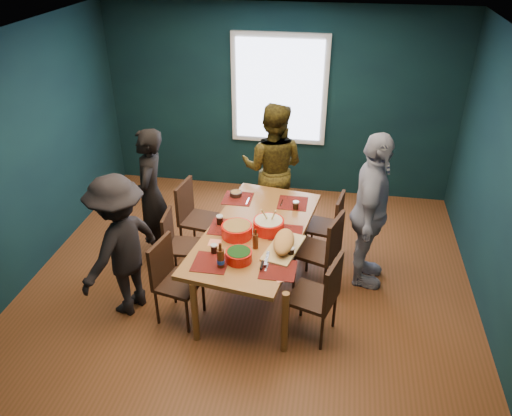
{
  "coord_description": "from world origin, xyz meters",
  "views": [
    {
      "loc": [
        0.85,
        -4.33,
        3.63
      ],
      "look_at": [
        0.08,
        0.09,
        1.01
      ],
      "focal_mm": 35.0,
      "sensor_mm": 36.0,
      "label": 1
    }
  ],
  "objects_px": {
    "person_right": "(370,212)",
    "person_far_left": "(151,195)",
    "chair_left_far": "(193,212)",
    "chair_right_far": "(330,222)",
    "chair_right_near": "(322,293)",
    "dining_table": "(256,236)",
    "chair_left_near": "(171,275)",
    "person_back": "(273,168)",
    "bowl_salad": "(237,230)",
    "chair_left_mid": "(176,240)",
    "cutting_board": "(284,243)",
    "person_near_left": "(121,246)",
    "bowl_herbs": "(239,256)",
    "bowl_dumpling": "(269,225)",
    "chair_right_mid": "(325,247)"
  },
  "relations": [
    {
      "from": "person_near_left",
      "to": "chair_right_mid",
      "type": "bearing_deg",
      "value": 130.13
    },
    {
      "from": "dining_table",
      "to": "bowl_salad",
      "type": "relative_size",
      "value": 6.54
    },
    {
      "from": "person_right",
      "to": "person_back",
      "type": "bearing_deg",
      "value": 55.23
    },
    {
      "from": "bowl_salad",
      "to": "bowl_dumpling",
      "type": "height_order",
      "value": "bowl_dumpling"
    },
    {
      "from": "bowl_salad",
      "to": "bowl_herbs",
      "type": "distance_m",
      "value": 0.44
    },
    {
      "from": "person_right",
      "to": "bowl_herbs",
      "type": "distance_m",
      "value": 1.55
    },
    {
      "from": "chair_left_mid",
      "to": "chair_right_mid",
      "type": "distance_m",
      "value": 1.67
    },
    {
      "from": "chair_right_near",
      "to": "person_far_left",
      "type": "relative_size",
      "value": 0.57
    },
    {
      "from": "person_far_left",
      "to": "person_back",
      "type": "height_order",
      "value": "person_back"
    },
    {
      "from": "bowl_salad",
      "to": "cutting_board",
      "type": "xyz_separation_m",
      "value": [
        0.51,
        -0.16,
        0.0
      ]
    },
    {
      "from": "person_near_left",
      "to": "cutting_board",
      "type": "relative_size",
      "value": 2.15
    },
    {
      "from": "chair_right_near",
      "to": "bowl_salad",
      "type": "distance_m",
      "value": 1.09
    },
    {
      "from": "person_far_left",
      "to": "bowl_salad",
      "type": "bearing_deg",
      "value": 54.88
    },
    {
      "from": "chair_right_mid",
      "to": "person_right",
      "type": "relative_size",
      "value": 0.52
    },
    {
      "from": "chair_left_near",
      "to": "bowl_salad",
      "type": "distance_m",
      "value": 0.81
    },
    {
      "from": "chair_left_near",
      "to": "chair_left_mid",
      "type": "bearing_deg",
      "value": 115.38
    },
    {
      "from": "chair_left_mid",
      "to": "person_back",
      "type": "distance_m",
      "value": 1.6
    },
    {
      "from": "person_right",
      "to": "bowl_salad",
      "type": "xyz_separation_m",
      "value": [
        -1.36,
        -0.48,
        -0.08
      ]
    },
    {
      "from": "chair_right_far",
      "to": "person_near_left",
      "type": "bearing_deg",
      "value": -138.1
    },
    {
      "from": "chair_right_near",
      "to": "dining_table",
      "type": "bearing_deg",
      "value": 156.76
    },
    {
      "from": "dining_table",
      "to": "person_back",
      "type": "bearing_deg",
      "value": 98.91
    },
    {
      "from": "chair_left_near",
      "to": "bowl_herbs",
      "type": "xyz_separation_m",
      "value": [
        0.69,
        0.05,
        0.29
      ]
    },
    {
      "from": "dining_table",
      "to": "chair_left_near",
      "type": "xyz_separation_m",
      "value": [
        -0.76,
        -0.61,
        -0.16
      ]
    },
    {
      "from": "person_right",
      "to": "bowl_dumpling",
      "type": "xyz_separation_m",
      "value": [
        -1.05,
        -0.32,
        -0.07
      ]
    },
    {
      "from": "chair_right_far",
      "to": "chair_right_near",
      "type": "height_order",
      "value": "chair_right_near"
    },
    {
      "from": "chair_left_far",
      "to": "chair_right_far",
      "type": "distance_m",
      "value": 1.66
    },
    {
      "from": "person_back",
      "to": "chair_left_far",
      "type": "bearing_deg",
      "value": 44.58
    },
    {
      "from": "chair_left_mid",
      "to": "chair_right_far",
      "type": "height_order",
      "value": "chair_right_far"
    },
    {
      "from": "chair_left_mid",
      "to": "chair_left_far",
      "type": "bearing_deg",
      "value": 80.96
    },
    {
      "from": "chair_left_mid",
      "to": "cutting_board",
      "type": "relative_size",
      "value": 1.14
    },
    {
      "from": "person_right",
      "to": "cutting_board",
      "type": "xyz_separation_m",
      "value": [
        -0.86,
        -0.63,
        -0.08
      ]
    },
    {
      "from": "person_back",
      "to": "person_right",
      "type": "relative_size",
      "value": 0.96
    },
    {
      "from": "chair_right_far",
      "to": "person_near_left",
      "type": "relative_size",
      "value": 0.55
    },
    {
      "from": "person_back",
      "to": "cutting_board",
      "type": "distance_m",
      "value": 1.65
    },
    {
      "from": "dining_table",
      "to": "chair_right_mid",
      "type": "bearing_deg",
      "value": 17.57
    },
    {
      "from": "chair_right_near",
      "to": "bowl_salad",
      "type": "relative_size",
      "value": 2.87
    },
    {
      "from": "cutting_board",
      "to": "person_right",
      "type": "bearing_deg",
      "value": 50.12
    },
    {
      "from": "cutting_board",
      "to": "chair_left_mid",
      "type": "bearing_deg",
      "value": 177.82
    },
    {
      "from": "person_right",
      "to": "person_near_left",
      "type": "distance_m",
      "value": 2.63
    },
    {
      "from": "person_back",
      "to": "cutting_board",
      "type": "relative_size",
      "value": 2.37
    },
    {
      "from": "bowl_dumpling",
      "to": "bowl_herbs",
      "type": "distance_m",
      "value": 0.61
    },
    {
      "from": "chair_left_far",
      "to": "chair_right_far",
      "type": "relative_size",
      "value": 1.08
    },
    {
      "from": "chair_right_near",
      "to": "chair_left_far",
      "type": "bearing_deg",
      "value": 160.22
    },
    {
      "from": "dining_table",
      "to": "person_near_left",
      "type": "height_order",
      "value": "person_near_left"
    },
    {
      "from": "bowl_herbs",
      "to": "chair_left_near",
      "type": "bearing_deg",
      "value": -175.92
    },
    {
      "from": "person_right",
      "to": "chair_right_far",
      "type": "bearing_deg",
      "value": 52.17
    },
    {
      "from": "person_right",
      "to": "person_far_left",
      "type": "bearing_deg",
      "value": 92.38
    },
    {
      "from": "person_back",
      "to": "person_near_left",
      "type": "height_order",
      "value": "person_back"
    },
    {
      "from": "chair_left_near",
      "to": "person_back",
      "type": "xyz_separation_m",
      "value": [
        0.75,
        1.93,
        0.33
      ]
    },
    {
      "from": "chair_left_mid",
      "to": "person_back",
      "type": "xyz_separation_m",
      "value": [
        0.91,
        1.26,
        0.38
      ]
    }
  ]
}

